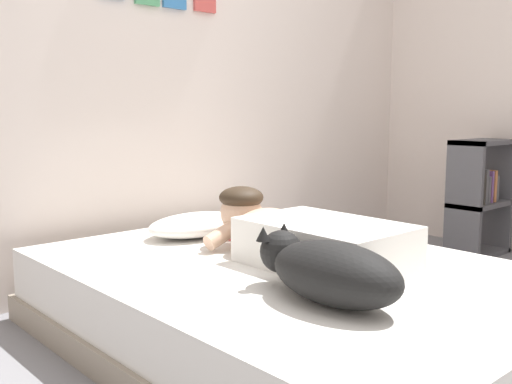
{
  "coord_description": "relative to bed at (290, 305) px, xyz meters",
  "views": [
    {
      "loc": [
        -1.76,
        -1.09,
        0.93
      ],
      "look_at": [
        -0.06,
        0.8,
        0.58
      ],
      "focal_mm": 40.81,
      "sensor_mm": 36.0,
      "label": 1
    }
  ],
  "objects": [
    {
      "name": "bookshelf",
      "position": [
        1.94,
        0.21,
        0.23
      ],
      "size": [
        0.45,
        0.24,
        0.75
      ],
      "color": "#4C4C51",
      "rests_on": "ground"
    },
    {
      "name": "coffee_cup",
      "position": [
        0.14,
        0.51,
        0.2
      ],
      "size": [
        0.12,
        0.09,
        0.07
      ],
      "color": "#D84C47",
      "rests_on": "bed"
    },
    {
      "name": "back_wall",
      "position": [
        0.16,
        1.19,
        1.09
      ],
      "size": [
        4.2,
        0.12,
        2.5
      ],
      "color": "silver",
      "rests_on": "ground"
    },
    {
      "name": "person_lying",
      "position": [
        0.08,
        0.03,
        0.27
      ],
      "size": [
        0.43,
        0.92,
        0.27
      ],
      "color": "white",
      "rests_on": "bed"
    },
    {
      "name": "ground_plane",
      "position": [
        0.16,
        -0.48,
        -0.16
      ],
      "size": [
        12.4,
        12.4,
        0.0
      ],
      "primitive_type": "plane",
      "color": "gray"
    },
    {
      "name": "pillow",
      "position": [
        0.05,
        0.69,
        0.22
      ],
      "size": [
        0.52,
        0.32,
        0.11
      ],
      "primitive_type": "ellipsoid",
      "color": "white",
      "rests_on": "bed"
    },
    {
      "name": "cell_phone",
      "position": [
        -0.11,
        -0.41,
        0.17
      ],
      "size": [
        0.07,
        0.14,
        0.01
      ],
      "primitive_type": "cube",
      "color": "black",
      "rests_on": "bed"
    },
    {
      "name": "bed",
      "position": [
        0.0,
        0.0,
        0.0
      ],
      "size": [
        1.49,
        2.09,
        0.33
      ],
      "color": "gray",
      "rests_on": "ground"
    },
    {
      "name": "dog",
      "position": [
        -0.23,
        -0.39,
        0.27
      ],
      "size": [
        0.26,
        0.57,
        0.21
      ],
      "color": "black",
      "rests_on": "bed"
    }
  ]
}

